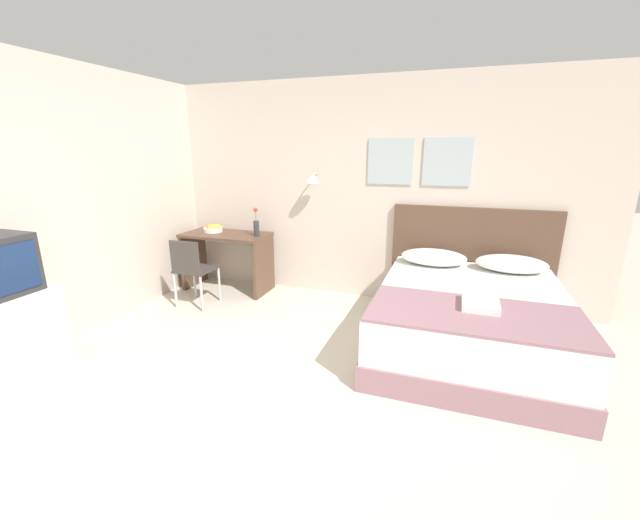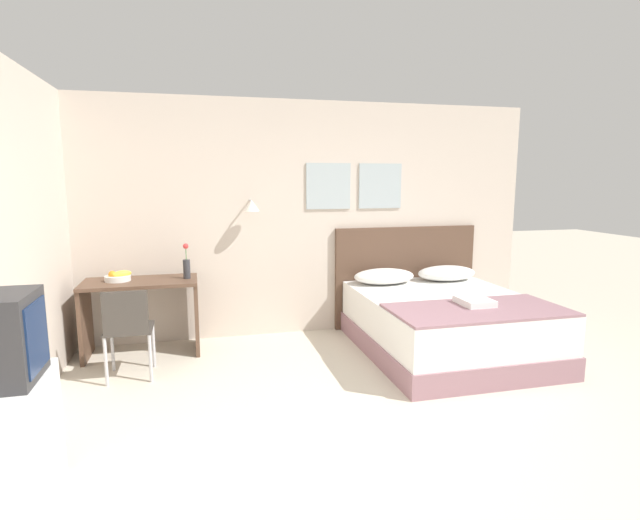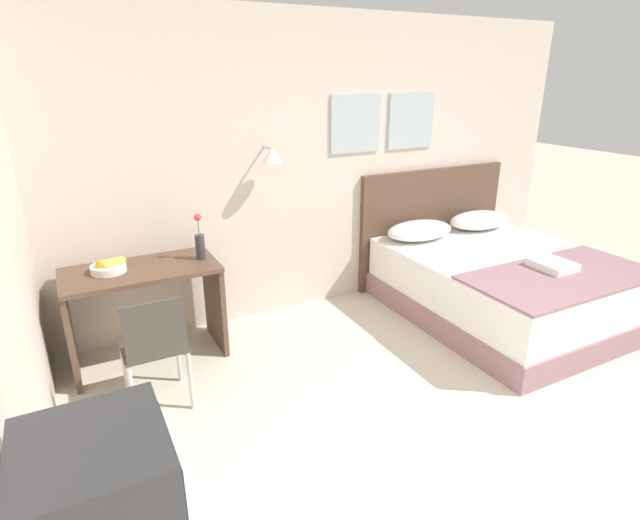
# 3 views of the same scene
# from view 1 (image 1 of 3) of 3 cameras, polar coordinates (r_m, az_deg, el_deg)

# --- Properties ---
(ground_plane) EXTENTS (24.00, 24.00, 0.00)m
(ground_plane) POSITION_cam_1_polar(r_m,az_deg,el_deg) (2.94, -8.45, -23.14)
(ground_plane) COLOR beige
(wall_back) EXTENTS (5.61, 0.31, 2.65)m
(wall_back) POSITION_cam_1_polar(r_m,az_deg,el_deg) (4.88, 6.02, 9.79)
(wall_back) COLOR beige
(wall_back) RESTS_ON ground_plane
(bed) EXTENTS (1.66, 2.02, 0.59)m
(bed) POSITION_cam_1_polar(r_m,az_deg,el_deg) (3.95, 20.82, -8.28)
(bed) COLOR gray
(bed) RESTS_ON ground_plane
(headboard) EXTENTS (1.78, 0.06, 1.21)m
(headboard) POSITION_cam_1_polar(r_m,az_deg,el_deg) (4.83, 20.98, -0.01)
(headboard) COLOR brown
(headboard) RESTS_ON ground_plane
(pillow_left) EXTENTS (0.71, 0.42, 0.17)m
(pillow_left) POSITION_cam_1_polar(r_m,az_deg,el_deg) (4.53, 16.18, 0.40)
(pillow_left) COLOR white
(pillow_left) RESTS_ON bed
(pillow_right) EXTENTS (0.71, 0.42, 0.17)m
(pillow_right) POSITION_cam_1_polar(r_m,az_deg,el_deg) (4.57, 26.07, -0.49)
(pillow_right) COLOR white
(pillow_right) RESTS_ON bed
(throw_blanket) EXTENTS (1.61, 0.81, 0.02)m
(throw_blanket) POSITION_cam_1_polar(r_m,az_deg,el_deg) (3.29, 21.52, -7.33)
(throw_blanket) COLOR gray
(throw_blanket) RESTS_ON bed
(folded_towel_near_foot) EXTENTS (0.28, 0.33, 0.06)m
(folded_towel_near_foot) POSITION_cam_1_polar(r_m,az_deg,el_deg) (3.41, 22.28, -5.85)
(folded_towel_near_foot) COLOR white
(folded_towel_near_foot) RESTS_ON throw_blanket
(desk) EXTENTS (1.12, 0.58, 0.77)m
(desk) POSITION_cam_1_polar(r_m,az_deg,el_deg) (5.35, -13.38, 1.26)
(desk) COLOR brown
(desk) RESTS_ON ground_plane
(desk_chair) EXTENTS (0.41, 0.41, 0.83)m
(desk_chair) POSITION_cam_1_polar(r_m,az_deg,el_deg) (4.85, -18.21, -0.99)
(desk_chair) COLOR #3D3833
(desk_chair) RESTS_ON ground_plane
(fruit_bowl) EXTENTS (0.27, 0.25, 0.11)m
(fruit_bowl) POSITION_cam_1_polar(r_m,az_deg,el_deg) (5.43, -15.31, 4.36)
(fruit_bowl) COLOR silver
(fruit_bowl) RESTS_ON desk
(flower_vase) EXTENTS (0.07, 0.07, 0.36)m
(flower_vase) POSITION_cam_1_polar(r_m,az_deg,el_deg) (5.04, -9.25, 4.94)
(flower_vase) COLOR #333338
(flower_vase) RESTS_ON desk
(tv_stand) EXTENTS (0.42, 0.65, 0.74)m
(tv_stand) POSITION_cam_1_polar(r_m,az_deg,el_deg) (4.08, -38.06, -8.81)
(tv_stand) COLOR white
(tv_stand) RESTS_ON ground_plane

